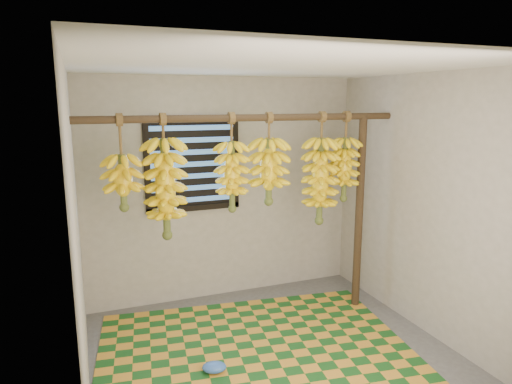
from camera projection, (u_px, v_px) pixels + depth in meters
name	position (u px, v px, depth m)	size (l,w,h in m)	color
floor	(280.00, 362.00, 3.83)	(3.00, 3.00, 0.01)	#4E4E4E
ceiling	(283.00, 65.00, 3.36)	(3.00, 3.00, 0.01)	silver
wall_back	(224.00, 189.00, 4.97)	(3.00, 0.01, 2.40)	gray
wall_left	(77.00, 245.00, 3.06)	(0.01, 3.00, 2.40)	gray
wall_right	(433.00, 208.00, 4.13)	(0.01, 3.00, 2.40)	gray
window	(193.00, 164.00, 4.76)	(1.00, 0.04, 1.00)	black
hanging_pole	(250.00, 118.00, 4.08)	(0.06, 0.06, 3.00)	#3B2D1A
support_post	(359.00, 214.00, 4.70)	(0.08, 0.08, 2.00)	#3B2D1A
woven_mat	(258.00, 355.00, 3.91)	(2.68, 2.14, 0.01)	#164C19
plastic_bag	(214.00, 367.00, 3.66)	(0.20, 0.14, 0.08)	#305EB4
banana_bunch_a	(123.00, 182.00, 3.78)	(0.31, 0.31, 0.80)	brown
banana_bunch_b	(165.00, 189.00, 3.92)	(0.35, 0.35, 1.08)	brown
banana_bunch_c	(232.00, 176.00, 4.12)	(0.30, 0.30, 0.89)	brown
banana_bunch_d	(269.00, 171.00, 4.24)	(0.36, 0.36, 0.85)	brown
banana_bunch_e	(320.00, 181.00, 4.46)	(0.34, 0.34, 1.09)	brown
banana_bunch_f	(345.00, 169.00, 4.54)	(0.29, 0.29, 0.89)	brown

